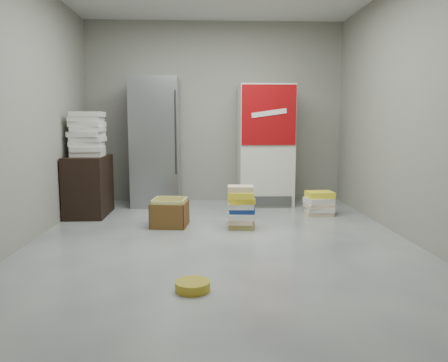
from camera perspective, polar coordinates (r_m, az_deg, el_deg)
ground at (r=4.65m, az=-0.39°, el=-7.89°), size 5.00×5.00×0.00m
room_shell at (r=4.51m, az=-0.42°, el=14.69°), size 4.04×5.04×2.82m
steel_fridge at (r=6.65m, az=-8.89°, el=5.02°), size 0.70×0.72×1.90m
coke_cooler at (r=6.67m, az=5.39°, el=4.69°), size 0.80×0.73×1.80m
wood_shelf at (r=6.14m, az=-17.26°, el=-0.61°), size 0.50×0.80×0.80m
supply_box_stack at (r=6.08m, az=-17.41°, el=5.87°), size 0.45×0.45×0.58m
phonebook_stack_main at (r=5.15m, az=2.24°, el=-3.46°), size 0.35×0.29×0.51m
phonebook_stack_side at (r=6.05m, az=12.32°, el=-2.87°), size 0.40×0.35×0.32m
cardboard_box at (r=5.33m, az=-7.10°, el=-4.40°), size 0.46×0.46×0.34m
bucket_lid at (r=3.36m, az=-4.13°, el=-13.50°), size 0.27×0.27×0.07m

